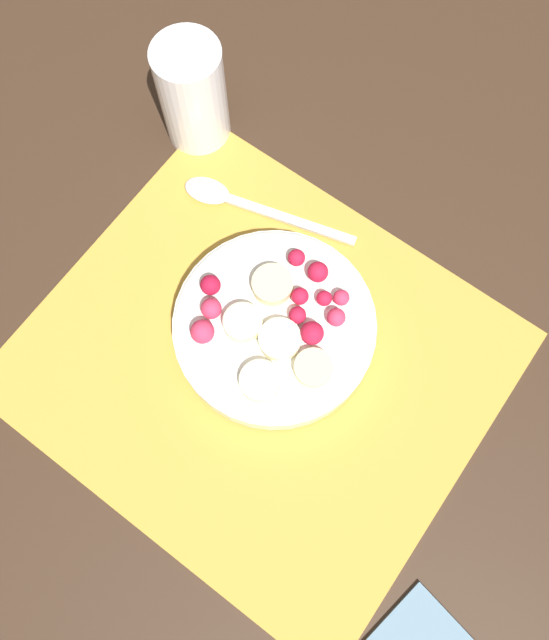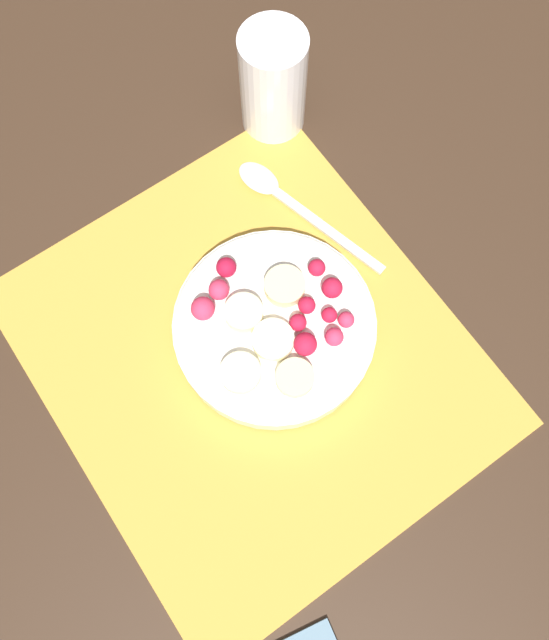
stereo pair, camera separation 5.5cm
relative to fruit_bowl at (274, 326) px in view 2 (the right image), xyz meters
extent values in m
plane|color=#382619|center=(-0.01, 0.03, -0.02)|extent=(3.00, 3.00, 0.00)
cube|color=gold|center=(-0.01, 0.03, -0.02)|extent=(0.41, 0.36, 0.01)
cylinder|color=silver|center=(0.00, 0.00, -0.01)|extent=(0.18, 0.18, 0.03)
torus|color=silver|center=(0.00, 0.00, 0.00)|extent=(0.18, 0.18, 0.01)
cylinder|color=white|center=(0.00, 0.00, 0.01)|extent=(0.17, 0.17, 0.00)
cylinder|color=#F4EAB7|center=(-0.01, 0.01, 0.02)|extent=(0.05, 0.05, 0.01)
cylinder|color=beige|center=(-0.05, 0.02, 0.02)|extent=(0.04, 0.04, 0.01)
cylinder|color=beige|center=(-0.02, 0.05, 0.02)|extent=(0.05, 0.05, 0.01)
cylinder|color=beige|center=(0.02, 0.02, 0.02)|extent=(0.05, 0.05, 0.01)
cylinder|color=beige|center=(0.02, -0.03, 0.02)|extent=(0.05, 0.05, 0.01)
sphere|color=red|center=(-0.01, -0.03, 0.02)|extent=(0.02, 0.02, 0.02)
sphere|color=#DB3356|center=(-0.04, -0.05, 0.02)|extent=(0.01, 0.01, 0.01)
sphere|color=red|center=(-0.03, -0.01, 0.02)|extent=(0.02, 0.02, 0.02)
sphere|color=red|center=(0.02, -0.06, 0.02)|extent=(0.02, 0.02, 0.02)
sphere|color=#DB3356|center=(0.04, 0.05, 0.02)|extent=(0.02, 0.02, 0.02)
sphere|color=red|center=(-0.01, -0.06, 0.02)|extent=(0.02, 0.02, 0.02)
sphere|color=#DB3356|center=(-0.04, -0.03, 0.02)|extent=(0.02, 0.02, 0.02)
sphere|color=#DB3356|center=(0.05, 0.02, 0.02)|extent=(0.02, 0.02, 0.02)
sphere|color=red|center=(-0.01, -0.02, 0.02)|extent=(0.02, 0.02, 0.02)
sphere|color=red|center=(-0.02, -0.04, 0.02)|extent=(0.01, 0.01, 0.01)
sphere|color=#B21433|center=(0.07, 0.01, 0.02)|extent=(0.02, 0.02, 0.02)
cube|color=silver|center=(0.05, -0.10, -0.02)|extent=(0.13, 0.04, 0.00)
ellipsoid|color=silver|center=(0.14, -0.08, -0.01)|extent=(0.05, 0.04, 0.01)
cylinder|color=white|center=(0.19, -0.13, 0.03)|extent=(0.07, 0.07, 0.11)
camera|label=1|loc=(-0.10, 0.13, 0.54)|focal=35.00mm
camera|label=2|loc=(-0.14, 0.09, 0.54)|focal=35.00mm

